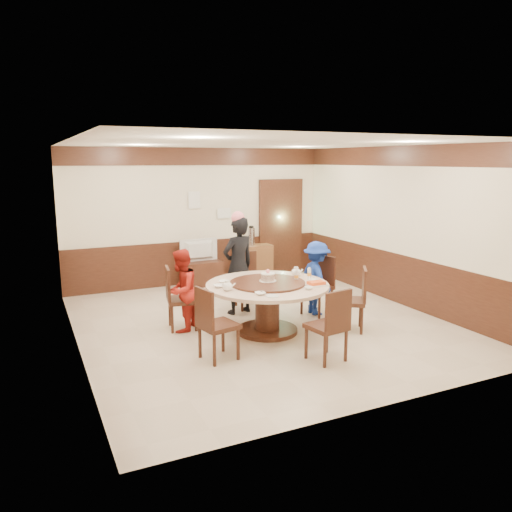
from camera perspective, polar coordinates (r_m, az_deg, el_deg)
name	(u,v)px	position (r m, az deg, el deg)	size (l,w,h in m)	color
room	(262,257)	(7.75, 0.64, -0.06)	(6.00, 6.04, 2.84)	beige
banquet_table	(267,298)	(7.46, 1.31, -4.80)	(1.83, 1.83, 0.78)	#3C1D13
chair_0	(318,296)	(8.47, 7.06, -4.57)	(0.58, 0.58, 0.97)	#3C1D13
chair_1	(248,290)	(8.77, -0.88, -3.95)	(0.48, 0.49, 0.97)	#3C1D13
chair_2	(181,309)	(7.77, -8.56, -6.05)	(0.52, 0.51, 0.97)	#3C1D13
chair_3	(217,337)	(6.56, -4.45, -9.18)	(0.53, 0.52, 0.97)	#3C1D13
chair_4	(327,338)	(6.56, 8.15, -9.25)	(0.51, 0.51, 0.97)	#3C1D13
chair_5	(351,311)	(7.75, 10.78, -6.16)	(0.61, 0.61, 0.97)	#3C1D13
person_standing	(238,266)	(8.34, -2.04, -1.09)	(0.60, 0.39, 1.64)	black
person_red	(181,290)	(7.60, -8.53, -3.91)	(0.61, 0.47, 1.25)	#AC1F16
person_blue	(317,278)	(8.39, 6.93, -2.52)	(0.80, 0.46, 1.23)	#173598
birthday_cake	(268,277)	(7.44, 1.36, -2.41)	(0.26, 0.26, 0.18)	white
teapot_left	(227,286)	(7.02, -3.30, -3.49)	(0.17, 0.15, 0.13)	white
teapot_right	(296,272)	(7.91, 4.60, -1.86)	(0.17, 0.15, 0.13)	white
bowl_0	(224,282)	(7.46, -3.73, -2.95)	(0.16, 0.16, 0.04)	white
bowl_1	(309,288)	(7.12, 6.05, -3.66)	(0.13, 0.13, 0.04)	white
bowl_2	(260,293)	(6.81, 0.49, -4.30)	(0.14, 0.14, 0.04)	white
bowl_3	(313,280)	(7.57, 6.48, -2.78)	(0.14, 0.14, 0.04)	white
bowl_4	(219,286)	(7.22, -4.26, -3.44)	(0.16, 0.16, 0.04)	white
saucer_near	(272,296)	(6.74, 1.87, -4.58)	(0.18, 0.18, 0.01)	white
saucer_far	(279,274)	(8.04, 2.60, -2.03)	(0.18, 0.18, 0.01)	white
shrimp_platter	(316,284)	(7.35, 6.90, -3.16)	(0.30, 0.20, 0.06)	white
bottle_0	(296,276)	(7.58, 4.64, -2.27)	(0.06, 0.06, 0.16)	silver
bottle_1	(309,274)	(7.75, 6.10, -2.01)	(0.06, 0.06, 0.16)	silver
tv_stand	(201,273)	(10.38, -6.35, -1.98)	(0.85, 0.45, 0.50)	#3C1D13
television	(200,250)	(10.28, -6.40, 0.64)	(0.81, 0.11, 0.46)	gray
side_cabinet	(253,262)	(10.81, -0.36, -0.71)	(0.80, 0.40, 0.75)	brown
thermos	(251,237)	(10.70, -0.53, 2.24)	(0.15, 0.15, 0.38)	silver
notice_left	(194,200)	(10.33, -7.06, 6.37)	(0.25, 0.00, 0.35)	white
notice_right	(224,213)	(10.58, -3.66, 4.90)	(0.30, 0.00, 0.22)	white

